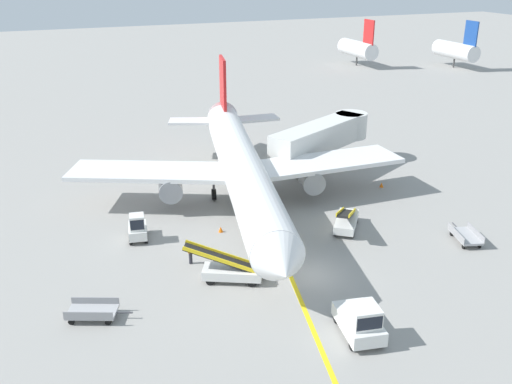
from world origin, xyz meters
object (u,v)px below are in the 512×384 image
belt_loader_forward_hold (231,270)px  safety_cone_nose_left (221,229)px  pushback_tug (360,321)px  ground_crew_marshaller (190,252)px  jet_bridge (326,135)px  baggage_cart_loaded (92,312)px  safety_cone_nose_right (382,185)px  belt_loader_aft_hold (346,220)px  airliner (241,166)px  baggage_tug_near_wing (138,228)px  baggage_cart_empty_trailing (466,236)px

belt_loader_forward_hold → safety_cone_nose_left: 7.17m
pushback_tug → ground_crew_marshaller: 12.98m
safety_cone_nose_left → jet_bridge: bearing=33.6°
pushback_tug → baggage_cart_loaded: pushback_tug is taller
jet_bridge → safety_cone_nose_right: jet_bridge is taller
jet_bridge → belt_loader_aft_hold: jet_bridge is taller
ground_crew_marshaller → airliner: bearing=50.1°
pushback_tug → baggage_tug_near_wing: bearing=118.8°
pushback_tug → ground_crew_marshaller: size_ratio=2.28×
belt_loader_aft_hold → ground_crew_marshaller: belt_loader_aft_hold is taller
belt_loader_forward_hold → ground_crew_marshaller: (-1.77, 3.12, 0.13)m
jet_bridge → baggage_cart_loaded: bearing=-144.8°
pushback_tug → safety_cone_nose_right: bearing=53.5°
airliner → baggage_tug_near_wing: (-9.37, -3.19, -2.49)m
belt_loader_aft_hold → ground_crew_marshaller: (-12.47, -0.62, 0.13)m
baggage_cart_empty_trailing → safety_cone_nose_right: (0.37, 11.47, -0.25)m
baggage_cart_empty_trailing → baggage_tug_near_wing: bearing=157.2°
airliner → pushback_tug: size_ratio=9.04×
baggage_cart_loaded → safety_cone_nose_left: size_ratio=8.57×
baggage_cart_loaded → pushback_tug: bearing=-28.3°
belt_loader_forward_hold → ground_crew_marshaller: 3.59m
baggage_cart_empty_trailing → ground_crew_marshaller: bearing=167.3°
airliner → safety_cone_nose_left: bearing=-127.8°
airliner → belt_loader_forward_hold: (-5.01, -11.24, -2.64)m
airliner → belt_loader_aft_hold: 9.78m
airliner → baggage_tug_near_wing: airliner is taller
baggage_cart_loaded → baggage_cart_empty_trailing: same height
airliner → belt_loader_aft_hold: size_ratio=7.39×
belt_loader_forward_hold → safety_cone_nose_left: bearing=76.4°
pushback_tug → baggage_tug_near_wing: (-8.94, 16.25, -0.07)m
pushback_tug → baggage_tug_near_wing: size_ratio=1.50×
belt_loader_forward_hold → safety_cone_nose_right: size_ratio=11.44×
pushback_tug → belt_loader_aft_hold: size_ratio=0.82×
belt_loader_forward_hold → baggage_cart_empty_trailing: size_ratio=1.31×
safety_cone_nose_left → safety_cone_nose_right: (16.49, 3.23, 0.00)m
baggage_tug_near_wing → safety_cone_nose_left: size_ratio=5.88×
airliner → baggage_tug_near_wing: bearing=-161.2°
baggage_cart_empty_trailing → ground_crew_marshaller: ground_crew_marshaller is taller
jet_bridge → baggage_tug_near_wing: 21.75m
baggage_cart_empty_trailing → safety_cone_nose_left: 18.10m
belt_loader_forward_hold → safety_cone_nose_right: belt_loader_forward_hold is taller
ground_crew_marshaller → safety_cone_nose_right: size_ratio=3.86×
jet_bridge → belt_loader_aft_hold: bearing=-111.5°
baggage_tug_near_wing → belt_loader_forward_hold: bearing=-61.5°
baggage_tug_near_wing → safety_cone_nose_right: (22.54, 2.13, -0.71)m
belt_loader_forward_hold → belt_loader_aft_hold: (10.70, 3.74, 0.00)m
baggage_cart_loaded → safety_cone_nose_left: bearing=37.1°
baggage_cart_empty_trailing → safety_cone_nose_left: (-16.11, 8.24, -0.25)m
belt_loader_aft_hold → baggage_cart_loaded: size_ratio=1.26×
jet_bridge → safety_cone_nose_left: 17.07m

